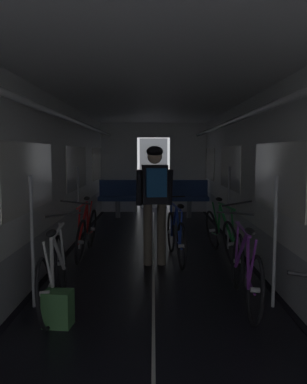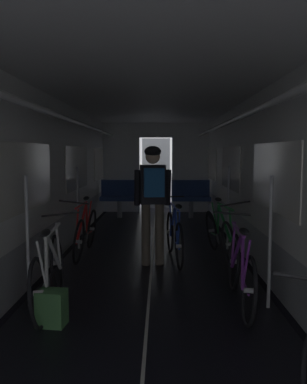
# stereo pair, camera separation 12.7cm
# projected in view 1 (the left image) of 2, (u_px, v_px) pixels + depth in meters

# --- Properties ---
(train_car_shell) EXTENTS (3.14, 12.34, 2.57)m
(train_car_shell) POSITION_uv_depth(u_px,v_px,m) (154.00, 148.00, 5.60)
(train_car_shell) COLOR black
(train_car_shell) RESTS_ON ground
(bench_seat_far_left) EXTENTS (0.98, 0.51, 0.95)m
(bench_seat_far_left) POSITION_uv_depth(u_px,v_px,m) (118.00, 195.00, 10.16)
(bench_seat_far_left) COLOR gray
(bench_seat_far_left) RESTS_ON ground
(bench_seat_far_right) EXTENTS (0.98, 0.51, 0.95)m
(bench_seat_far_right) POSITION_uv_depth(u_px,v_px,m) (189.00, 195.00, 10.16)
(bench_seat_far_right) COLOR gray
(bench_seat_far_right) RESTS_ON ground
(bicycle_green) EXTENTS (0.52, 1.69, 0.96)m
(bicycle_green) POSITION_uv_depth(u_px,v_px,m) (221.00, 233.00, 6.27)
(bicycle_green) COLOR black
(bicycle_green) RESTS_ON ground
(bicycle_red) EXTENTS (0.44, 1.69, 0.95)m
(bicycle_red) POSITION_uv_depth(u_px,v_px,m) (86.00, 232.00, 6.38)
(bicycle_red) COLOR black
(bicycle_red) RESTS_ON ground
(bicycle_purple) EXTENTS (0.44, 1.69, 0.95)m
(bicycle_purple) POSITION_uv_depth(u_px,v_px,m) (245.00, 270.00, 4.31)
(bicycle_purple) COLOR black
(bicycle_purple) RESTS_ON ground
(bicycle_white) EXTENTS (0.44, 1.69, 0.95)m
(bicycle_white) POSITION_uv_depth(u_px,v_px,m) (54.00, 272.00, 4.21)
(bicycle_white) COLOR black
(bicycle_white) RESTS_ON ground
(person_cyclist_aisle) EXTENTS (0.55, 0.42, 1.73)m
(person_cyclist_aisle) POSITION_uv_depth(u_px,v_px,m) (155.00, 192.00, 5.76)
(person_cyclist_aisle) COLOR brown
(person_cyclist_aisle) RESTS_ON ground
(bicycle_blue_in_aisle) EXTENTS (0.44, 1.69, 0.93)m
(bicycle_blue_in_aisle) POSITION_uv_depth(u_px,v_px,m) (176.00, 235.00, 6.09)
(bicycle_blue_in_aisle) COLOR black
(bicycle_blue_in_aisle) RESTS_ON ground
(backpack_on_floor) EXTENTS (0.28, 0.23, 0.34)m
(backpack_on_floor) POSITION_uv_depth(u_px,v_px,m) (58.00, 309.00, 3.78)
(backpack_on_floor) COLOR #3D703D
(backpack_on_floor) RESTS_ON ground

